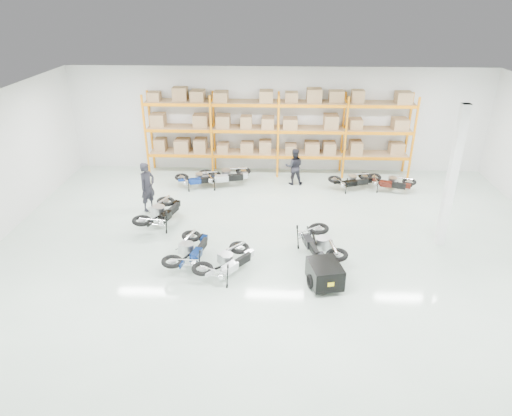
{
  "coord_description": "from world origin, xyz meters",
  "views": [
    {
      "loc": [
        -0.18,
        -12.46,
        7.42
      ],
      "look_at": [
        -0.7,
        0.58,
        1.1
      ],
      "focal_mm": 32.0,
      "sensor_mm": 36.0,
      "label": 1
    }
  ],
  "objects_px": {
    "trailer": "(325,274)",
    "person_back": "(294,167)",
    "moto_black_far_left": "(160,209)",
    "moto_back_c": "(352,178)",
    "moto_back_b": "(225,172)",
    "moto_silver_left": "(227,258)",
    "moto_back_d": "(391,179)",
    "moto_blue_centre": "(189,246)",
    "moto_back_a": "(198,176)",
    "person_left": "(148,187)",
    "moto_touring_right": "(320,239)"
  },
  "relations": [
    {
      "from": "moto_blue_centre",
      "to": "moto_black_far_left",
      "type": "bearing_deg",
      "value": -47.95
    },
    {
      "from": "moto_back_b",
      "to": "moto_back_a",
      "type": "bearing_deg",
      "value": 87.96
    },
    {
      "from": "moto_back_a",
      "to": "moto_back_c",
      "type": "xyz_separation_m",
      "value": [
        6.26,
        0.03,
        -0.0
      ]
    },
    {
      "from": "moto_blue_centre",
      "to": "person_back",
      "type": "xyz_separation_m",
      "value": [
        3.3,
        6.21,
        0.21
      ]
    },
    {
      "from": "moto_back_c",
      "to": "moto_silver_left",
      "type": "bearing_deg",
      "value": 127.76
    },
    {
      "from": "moto_black_far_left",
      "to": "moto_back_c",
      "type": "distance_m",
      "value": 7.83
    },
    {
      "from": "moto_silver_left",
      "to": "moto_back_d",
      "type": "height_order",
      "value": "moto_silver_left"
    },
    {
      "from": "moto_back_c",
      "to": "person_back",
      "type": "height_order",
      "value": "person_back"
    },
    {
      "from": "moto_back_d",
      "to": "moto_silver_left",
      "type": "bearing_deg",
      "value": 155.09
    },
    {
      "from": "moto_black_far_left",
      "to": "trailer",
      "type": "bearing_deg",
      "value": 163.7
    },
    {
      "from": "moto_black_far_left",
      "to": "moto_touring_right",
      "type": "distance_m",
      "value": 5.63
    },
    {
      "from": "moto_black_far_left",
      "to": "person_back",
      "type": "height_order",
      "value": "person_back"
    },
    {
      "from": "moto_black_far_left",
      "to": "moto_back_c",
      "type": "bearing_deg",
      "value": -137.56
    },
    {
      "from": "moto_back_b",
      "to": "moto_back_c",
      "type": "height_order",
      "value": "moto_back_b"
    },
    {
      "from": "person_back",
      "to": "moto_blue_centre",
      "type": "bearing_deg",
      "value": 61.32
    },
    {
      "from": "moto_back_b",
      "to": "person_back",
      "type": "bearing_deg",
      "value": -98.49
    },
    {
      "from": "moto_blue_centre",
      "to": "person_left",
      "type": "distance_m",
      "value": 4.14
    },
    {
      "from": "moto_touring_right",
      "to": "person_left",
      "type": "xyz_separation_m",
      "value": [
        -6.0,
        3.02,
        0.32
      ]
    },
    {
      "from": "moto_black_far_left",
      "to": "person_back",
      "type": "relative_size",
      "value": 1.25
    },
    {
      "from": "moto_blue_centre",
      "to": "moto_back_a",
      "type": "relative_size",
      "value": 1.11
    },
    {
      "from": "moto_touring_right",
      "to": "moto_back_a",
      "type": "xyz_separation_m",
      "value": [
        -4.5,
        5.21,
        -0.09
      ]
    },
    {
      "from": "moto_blue_centre",
      "to": "moto_touring_right",
      "type": "xyz_separation_m",
      "value": [
        3.89,
        0.52,
        0.04
      ]
    },
    {
      "from": "moto_silver_left",
      "to": "moto_back_b",
      "type": "relative_size",
      "value": 0.95
    },
    {
      "from": "moto_blue_centre",
      "to": "moto_back_b",
      "type": "relative_size",
      "value": 0.96
    },
    {
      "from": "trailer",
      "to": "moto_back_d",
      "type": "height_order",
      "value": "moto_back_d"
    },
    {
      "from": "person_left",
      "to": "moto_back_b",
      "type": "bearing_deg",
      "value": -16.29
    },
    {
      "from": "moto_black_far_left",
      "to": "moto_back_d",
      "type": "bearing_deg",
      "value": -142.36
    },
    {
      "from": "moto_black_far_left",
      "to": "moto_back_c",
      "type": "height_order",
      "value": "moto_black_far_left"
    },
    {
      "from": "moto_blue_centre",
      "to": "moto_back_c",
      "type": "height_order",
      "value": "moto_blue_centre"
    },
    {
      "from": "moto_touring_right",
      "to": "person_back",
      "type": "bearing_deg",
      "value": 81.91
    },
    {
      "from": "moto_touring_right",
      "to": "person_left",
      "type": "bearing_deg",
      "value": 139.28
    },
    {
      "from": "moto_black_far_left",
      "to": "moto_back_a",
      "type": "relative_size",
      "value": 1.18
    },
    {
      "from": "moto_blue_centre",
      "to": "moto_back_a",
      "type": "bearing_deg",
      "value": -72.4
    },
    {
      "from": "trailer",
      "to": "moto_blue_centre",
      "type": "bearing_deg",
      "value": 152.07
    },
    {
      "from": "moto_touring_right",
      "to": "person_back",
      "type": "relative_size",
      "value": 1.26
    },
    {
      "from": "moto_back_b",
      "to": "moto_back_c",
      "type": "distance_m",
      "value": 5.18
    },
    {
      "from": "person_back",
      "to": "moto_back_d",
      "type": "bearing_deg",
      "value": 171.08
    },
    {
      "from": "person_left",
      "to": "person_back",
      "type": "bearing_deg",
      "value": -33.12
    },
    {
      "from": "moto_back_b",
      "to": "moto_back_d",
      "type": "relative_size",
      "value": 1.15
    },
    {
      "from": "moto_blue_centre",
      "to": "trailer",
      "type": "bearing_deg",
      "value": 176.0
    },
    {
      "from": "moto_back_b",
      "to": "moto_black_far_left",
      "type": "bearing_deg",
      "value": 138.43
    },
    {
      "from": "moto_touring_right",
      "to": "moto_back_b",
      "type": "height_order",
      "value": "moto_touring_right"
    },
    {
      "from": "moto_back_c",
      "to": "moto_back_d",
      "type": "xyz_separation_m",
      "value": [
        1.54,
        -0.12,
        0.01
      ]
    },
    {
      "from": "moto_black_far_left",
      "to": "person_back",
      "type": "xyz_separation_m",
      "value": [
        4.72,
        3.82,
        0.18
      ]
    },
    {
      "from": "moto_back_c",
      "to": "moto_back_a",
      "type": "bearing_deg",
      "value": 73.28
    },
    {
      "from": "trailer",
      "to": "moto_back_c",
      "type": "relative_size",
      "value": 1.09
    },
    {
      "from": "moto_back_a",
      "to": "person_left",
      "type": "bearing_deg",
      "value": 130.79
    },
    {
      "from": "trailer",
      "to": "moto_back_b",
      "type": "distance_m",
      "value": 7.82
    },
    {
      "from": "moto_silver_left",
      "to": "moto_back_b",
      "type": "bearing_deg",
      "value": -45.35
    },
    {
      "from": "trailer",
      "to": "person_back",
      "type": "xyz_separation_m",
      "value": [
        -0.59,
        7.29,
        0.35
      ]
    }
  ]
}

